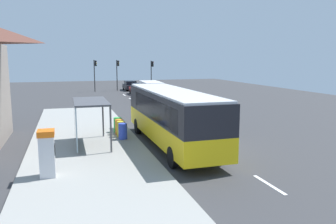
{
  "coord_description": "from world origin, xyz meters",
  "views": [
    {
      "loc": [
        -7.34,
        -17.18,
        4.99
      ],
      "look_at": [
        -1.0,
        3.87,
        1.5
      ],
      "focal_mm": 36.2,
      "sensor_mm": 36.0,
      "label": 1
    }
  ],
  "objects_px": {
    "sedan_near": "(130,85)",
    "recycling_bin_green": "(118,125)",
    "bus_shelter": "(85,111)",
    "recycling_bin_yellow": "(121,129)",
    "traffic_light_far_side": "(95,71)",
    "ticket_machine": "(47,153)",
    "recycling_bin_orange": "(119,127)",
    "white_van": "(151,90)",
    "sedan_far": "(138,89)",
    "traffic_light_median": "(117,70)",
    "recycling_bin_blue": "(123,131)",
    "bus": "(171,114)",
    "traffic_light_near_side": "(152,71)"
  },
  "relations": [
    {
      "from": "recycling_bin_green",
      "to": "traffic_light_near_side",
      "type": "bearing_deg",
      "value": 71.73
    },
    {
      "from": "sedan_far",
      "to": "recycling_bin_yellow",
      "type": "relative_size",
      "value": 4.66
    },
    {
      "from": "sedan_near",
      "to": "traffic_light_far_side",
      "type": "distance_m",
      "value": 5.92
    },
    {
      "from": "recycling_bin_blue",
      "to": "recycling_bin_yellow",
      "type": "xyz_separation_m",
      "value": [
        0.0,
        0.7,
        0.0
      ]
    },
    {
      "from": "recycling_bin_yellow",
      "to": "white_van",
      "type": "bearing_deg",
      "value": 70.37
    },
    {
      "from": "sedan_near",
      "to": "bus_shelter",
      "type": "height_order",
      "value": "bus_shelter"
    },
    {
      "from": "bus_shelter",
      "to": "traffic_light_near_side",
      "type": "bearing_deg",
      "value": 69.76
    },
    {
      "from": "bus",
      "to": "traffic_light_far_side",
      "type": "bearing_deg",
      "value": 92.33
    },
    {
      "from": "sedan_far",
      "to": "white_van",
      "type": "bearing_deg",
      "value": -90.74
    },
    {
      "from": "bus",
      "to": "sedan_far",
      "type": "height_order",
      "value": "bus"
    },
    {
      "from": "sedan_far",
      "to": "traffic_light_median",
      "type": "height_order",
      "value": "traffic_light_median"
    },
    {
      "from": "sedan_near",
      "to": "traffic_light_near_side",
      "type": "distance_m",
      "value": 4.17
    },
    {
      "from": "sedan_near",
      "to": "traffic_light_near_side",
      "type": "height_order",
      "value": "traffic_light_near_side"
    },
    {
      "from": "recycling_bin_yellow",
      "to": "bus_shelter",
      "type": "bearing_deg",
      "value": -145.2
    },
    {
      "from": "bus",
      "to": "sedan_far",
      "type": "xyz_separation_m",
      "value": [
        4.01,
        28.28,
        -1.05
      ]
    },
    {
      "from": "recycling_bin_blue",
      "to": "bus_shelter",
      "type": "xyz_separation_m",
      "value": [
        -2.21,
        -0.84,
        1.44
      ]
    },
    {
      "from": "white_van",
      "to": "bus_shelter",
      "type": "height_order",
      "value": "bus_shelter"
    },
    {
      "from": "white_van",
      "to": "traffic_light_near_side",
      "type": "height_order",
      "value": "traffic_light_near_side"
    },
    {
      "from": "white_van",
      "to": "sedan_near",
      "type": "xyz_separation_m",
      "value": [
        0.1,
        14.2,
        -0.55
      ]
    },
    {
      "from": "white_van",
      "to": "traffic_light_median",
      "type": "xyz_separation_m",
      "value": [
        -1.8,
        14.44,
        1.82
      ]
    },
    {
      "from": "ticket_machine",
      "to": "recycling_bin_blue",
      "type": "relative_size",
      "value": 2.04
    },
    {
      "from": "white_van",
      "to": "recycling_bin_blue",
      "type": "height_order",
      "value": "white_van"
    },
    {
      "from": "recycling_bin_green",
      "to": "traffic_light_far_side",
      "type": "bearing_deg",
      "value": 87.91
    },
    {
      "from": "traffic_light_near_side",
      "to": "ticket_machine",
      "type": "bearing_deg",
      "value": -110.3
    },
    {
      "from": "sedan_near",
      "to": "sedan_far",
      "type": "bearing_deg",
      "value": -89.98
    },
    {
      "from": "bus",
      "to": "white_van",
      "type": "height_order",
      "value": "bus"
    },
    {
      "from": "recycling_bin_blue",
      "to": "traffic_light_median",
      "type": "relative_size",
      "value": 0.2
    },
    {
      "from": "sedan_near",
      "to": "traffic_light_far_side",
      "type": "height_order",
      "value": "traffic_light_far_side"
    },
    {
      "from": "traffic_light_near_side",
      "to": "traffic_light_median",
      "type": "distance_m",
      "value": 5.35
    },
    {
      "from": "white_van",
      "to": "recycling_bin_blue",
      "type": "relative_size",
      "value": 5.57
    },
    {
      "from": "bus",
      "to": "recycling_bin_orange",
      "type": "distance_m",
      "value": 4.22
    },
    {
      "from": "recycling_bin_orange",
      "to": "traffic_light_far_side",
      "type": "height_order",
      "value": "traffic_light_far_side"
    },
    {
      "from": "recycling_bin_orange",
      "to": "white_van",
      "type": "bearing_deg",
      "value": 69.64
    },
    {
      "from": "recycling_bin_blue",
      "to": "recycling_bin_green",
      "type": "xyz_separation_m",
      "value": [
        0.0,
        2.1,
        0.0
      ]
    },
    {
      "from": "recycling_bin_yellow",
      "to": "traffic_light_median",
      "type": "relative_size",
      "value": 0.2
    },
    {
      "from": "recycling_bin_yellow",
      "to": "traffic_light_far_side",
      "type": "relative_size",
      "value": 0.2
    },
    {
      "from": "sedan_near",
      "to": "recycling_bin_green",
      "type": "height_order",
      "value": "sedan_near"
    },
    {
      "from": "white_van",
      "to": "sedan_far",
      "type": "height_order",
      "value": "white_van"
    },
    {
      "from": "traffic_light_median",
      "to": "recycling_bin_yellow",
      "type": "bearing_deg",
      "value": -98.09
    },
    {
      "from": "recycling_bin_orange",
      "to": "traffic_light_median",
      "type": "height_order",
      "value": "traffic_light_median"
    },
    {
      "from": "recycling_bin_yellow",
      "to": "bus_shelter",
      "type": "xyz_separation_m",
      "value": [
        -2.21,
        -1.54,
        1.44
      ]
    },
    {
      "from": "recycling_bin_green",
      "to": "traffic_light_near_side",
      "type": "xyz_separation_m",
      "value": [
        9.7,
        29.39,
        2.44
      ]
    },
    {
      "from": "traffic_light_far_side",
      "to": "bus_shelter",
      "type": "xyz_separation_m",
      "value": [
        -3.32,
        -33.13,
        -1.08
      ]
    },
    {
      "from": "recycling_bin_orange",
      "to": "bus_shelter",
      "type": "distance_m",
      "value": 3.46
    },
    {
      "from": "ticket_machine",
      "to": "traffic_light_far_side",
      "type": "height_order",
      "value": "traffic_light_far_side"
    },
    {
      "from": "ticket_machine",
      "to": "recycling_bin_yellow",
      "type": "xyz_separation_m",
      "value": [
        4.02,
        6.31,
        -0.52
      ]
    },
    {
      "from": "sedan_near",
      "to": "ticket_machine",
      "type": "bearing_deg",
      "value": -105.3
    },
    {
      "from": "bus",
      "to": "sedan_far",
      "type": "relative_size",
      "value": 2.49
    },
    {
      "from": "bus",
      "to": "ticket_machine",
      "type": "height_order",
      "value": "bus"
    },
    {
      "from": "sedan_far",
      "to": "traffic_light_median",
      "type": "xyz_separation_m",
      "value": [
        -1.9,
        6.6,
        2.37
      ]
    }
  ]
}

